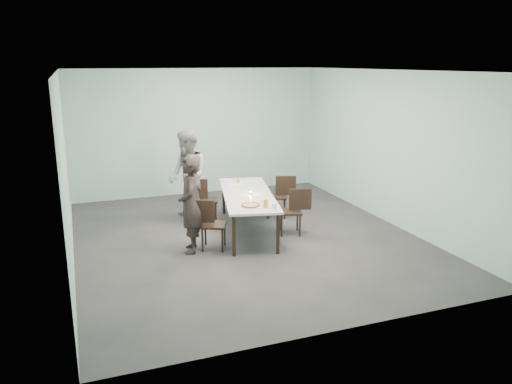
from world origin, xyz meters
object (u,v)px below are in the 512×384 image
object	(u,v)px
beer_glass	(266,204)
water_tumbler	(274,206)
table	(248,196)
pizza	(250,205)
chair_far_right	(280,193)
amber_tumbler	(238,182)
diner_near	(190,205)
side_plate	(257,200)
tealight	(250,193)
chair_near_right	(294,208)
chair_far_left	(203,197)
diner_far	(188,176)
chair_near_left	(209,221)

from	to	relation	value
beer_glass	water_tumbler	world-z (taller)	beer_glass
table	pizza	world-z (taller)	pizza
chair_far_right	amber_tumbler	bearing A→B (deg)	12.01
diner_near	beer_glass	xyz separation A→B (m)	(1.21, -0.38, 0.00)
table	side_plate	bearing A→B (deg)	-91.10
table	water_tumbler	distance (m)	1.12
tealight	chair_near_right	bearing A→B (deg)	-25.43
side_plate	beer_glass	size ratio (longest dim) A/B	1.20
chair_far_left	chair_far_right	xyz separation A→B (m)	(1.58, -0.28, 0.00)
diner_far	side_plate	size ratio (longest dim) A/B	10.31
side_plate	tealight	world-z (taller)	tealight
table	chair_near_left	distance (m)	1.13
table	side_plate	distance (m)	0.55
diner_near	tealight	xyz separation A→B (m)	(1.27, 0.57, -0.05)
table	water_tumbler	size ratio (longest dim) A/B	30.39
amber_tumbler	chair_far_right	bearing A→B (deg)	-10.27
chair_far_right	beer_glass	xyz separation A→B (m)	(-0.98, -1.66, 0.32)
chair_near_left	diner_far	xyz separation A→B (m)	(0.03, 1.67, 0.43)
table	beer_glass	xyz separation A→B (m)	(-0.03, -1.01, 0.13)
chair_near_right	side_plate	distance (m)	0.83
table	chair_far_right	xyz separation A→B (m)	(0.95, 0.65, -0.19)
water_tumbler	amber_tumbler	size ratio (longest dim) A/B	1.12
pizza	amber_tumbler	xyz separation A→B (m)	(0.33, 1.65, 0.02)
chair_near_right	amber_tumbler	xyz separation A→B (m)	(-0.69, 1.23, 0.29)
diner_near	beer_glass	bearing A→B (deg)	85.02
chair_far_left	beer_glass	distance (m)	2.06
chair_far_left	diner_far	size ratio (longest dim) A/B	0.47
diner_far	amber_tumbler	distance (m)	1.02
chair_near_right	water_tumbler	size ratio (longest dim) A/B	9.67
diner_near	tealight	size ratio (longest dim) A/B	29.33
chair_far_right	diner_near	size ratio (longest dim) A/B	0.53
table	chair_far_left	bearing A→B (deg)	123.92
diner_near	amber_tumbler	bearing A→B (deg)	149.64
pizza	chair_far_left	bearing A→B (deg)	102.24
diner_far	table	bearing A→B (deg)	32.64
pizza	water_tumbler	world-z (taller)	water_tumbler
beer_glass	pizza	bearing A→B (deg)	140.64
chair_near_left	water_tumbler	xyz separation A→B (m)	(1.00, -0.49, 0.29)
diner_near	pizza	world-z (taller)	diner_near
amber_tumbler	pizza	bearing A→B (deg)	-101.20
side_plate	chair_near_left	bearing A→B (deg)	-175.02
chair_far_right	tealight	bearing A→B (deg)	60.25
chair_far_left	tealight	distance (m)	1.23
chair_far_right	diner_near	distance (m)	2.57
diner_far	amber_tumbler	xyz separation A→B (m)	(0.98, -0.24, -0.14)
chair_near_right	diner_far	distance (m)	2.27
chair_near_right	diner_near	size ratio (longest dim) A/B	0.53
chair_far_left	pizza	bearing A→B (deg)	-63.65
table	diner_near	world-z (taller)	diner_near
chair_near_left	side_plate	distance (m)	0.95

